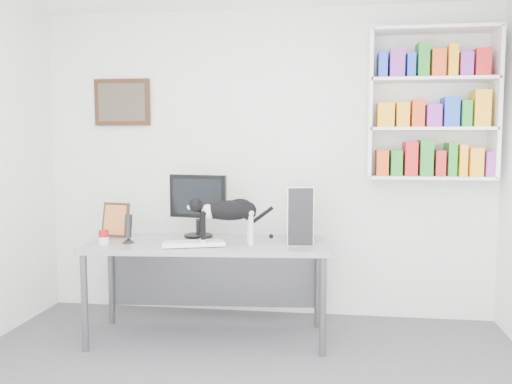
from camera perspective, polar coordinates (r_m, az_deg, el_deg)
room at (r=2.85m, az=-3.97°, el=1.39°), size 4.01×4.01×2.70m
bookshelf at (r=4.72m, az=18.01°, el=8.78°), size 1.03×0.28×1.24m
wall_art at (r=5.13m, az=-13.90°, el=9.14°), size 0.52×0.04×0.42m
desk at (r=4.32m, az=-5.05°, el=-10.28°), size 1.90×0.87×0.77m
monitor at (r=4.42m, az=-6.10°, el=-1.41°), size 0.52×0.32×0.52m
keyboard at (r=4.08m, az=-6.62°, el=-5.42°), size 0.49×0.31×0.04m
pc_tower at (r=4.24m, az=4.64°, el=-2.21°), size 0.23×0.45×0.44m
speaker at (r=4.27m, az=-13.30°, el=-3.71°), size 0.11×0.11×0.23m
leaning_print at (r=4.58m, az=-14.56°, el=-2.78°), size 0.24×0.13×0.29m
soup_can at (r=4.27m, az=-15.74°, el=-4.60°), size 0.08×0.08×0.11m
cat at (r=4.05m, az=-2.92°, el=-3.16°), size 0.60×0.34×0.36m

